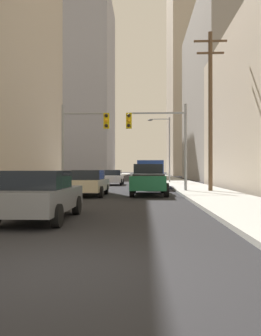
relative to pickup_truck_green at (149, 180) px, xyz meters
The scene contains 15 objects.
ground_plane 15.99m from the pickup_truck_green, 95.95° to the right, with size 400.00×400.00×0.00m, color black.
sidewalk_left 34.86m from the pickup_truck_green, 101.73° to the left, with size 3.67×160.00×0.15m, color #9E9E99.
sidewalk_right 34.34m from the pickup_truck_green, 83.69° to the left, with size 3.67×160.00×0.15m, color #9E9E99.
pickup_truck_green is the anchor object (origin of this frame).
cargo_van_blue 7.17m from the pickup_truck_green, 87.82° to the left, with size 2.16×5.27×2.26m.
sedan_grey 11.25m from the pickup_truck_green, 108.04° to the right, with size 1.95×4.22×1.52m.
sedan_beige 3.70m from the pickup_truck_green, 162.07° to the right, with size 1.97×4.27×1.52m.
sedan_white 13.69m from the pickup_truck_green, 104.23° to the left, with size 1.95×4.22×1.52m.
sedan_silver 28.10m from the pickup_truck_green, 89.56° to the left, with size 1.95×4.22×1.52m.
traffic_signal_near_left 5.82m from the pickup_truck_green, 155.04° to the left, with size 3.28×0.44×6.00m.
traffic_signal_near_right 3.83m from the pickup_truck_green, 69.71° to the left, with size 4.13×0.44×6.00m.
utility_pole_right 6.53m from the pickup_truck_green, 23.50° to the left, with size 2.20×0.28×10.73m.
street_lamp_right 18.17m from the pickup_truck_green, 82.82° to the left, with size 2.55×0.32×7.50m.
building_left_far_tower 84.21m from the pickup_truck_green, 105.85° to the left, with size 24.72×25.22×51.13m, color #93939E.
building_right_far_highrise 81.95m from the pickup_truck_green, 76.55° to the left, with size 20.82×23.06×73.40m, color #B7A893.
Camera 1 is at (1.34, -5.10, 1.55)m, focal length 36.33 mm.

